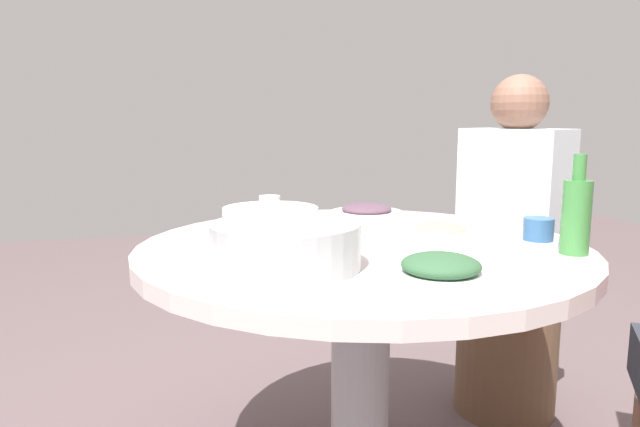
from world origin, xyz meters
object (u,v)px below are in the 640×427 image
object	(u,v)px
tea_cup_far	(270,206)
rice_bowl	(286,245)
soup_bowl	(271,220)
dish_noodles	(440,231)
diner_right	(514,205)
tea_cup_near	(538,229)
round_dining_table	(361,301)
dish_greens	(441,270)
green_bottle	(576,214)
stool_for_diner_right	(506,352)
dish_eggplant	(367,212)

from	to	relation	value
tea_cup_far	rice_bowl	bearing A→B (deg)	173.99
soup_bowl	tea_cup_far	xyz separation A→B (m)	(0.26, -0.04, 0.00)
dish_noodles	diner_right	xyz separation A→B (m)	(0.36, -0.45, 0.00)
dish_noodles	tea_cup_near	world-z (taller)	tea_cup_near
round_dining_table	dish_noodles	bearing A→B (deg)	-81.30
rice_bowl	soup_bowl	world-z (taller)	rice_bowl
dish_greens	tea_cup_near	size ratio (longest dim) A/B	3.07
round_dining_table	green_bottle	size ratio (longest dim) A/B	4.83
soup_bowl	dish_greens	size ratio (longest dim) A/B	1.23
green_bottle	diner_right	xyz separation A→B (m)	(0.62, -0.23, -0.08)
soup_bowl	diner_right	world-z (taller)	diner_right
round_dining_table	rice_bowl	bearing A→B (deg)	129.49
dish_noodles	stool_for_diner_right	xyz separation A→B (m)	(0.36, -0.45, -0.53)
rice_bowl	green_bottle	xyz separation A→B (m)	(-0.03, -0.68, 0.04)
rice_bowl	soup_bowl	distance (m)	0.41
dish_eggplant	dish_noodles	distance (m)	0.34
dish_noodles	tea_cup_far	distance (m)	0.59
soup_bowl	diner_right	size ratio (longest dim) A/B	0.38
diner_right	dish_noodles	bearing A→B (deg)	129.00
round_dining_table	tea_cup_near	distance (m)	0.50
dish_greens	stool_for_diner_right	size ratio (longest dim) A/B	0.54
dish_eggplant	dish_greens	size ratio (longest dim) A/B	0.98
tea_cup_far	dish_noodles	bearing A→B (deg)	-138.48
round_dining_table	green_bottle	xyz separation A→B (m)	(-0.22, -0.45, 0.25)
tea_cup_near	dish_greens	bearing A→B (deg)	125.34
tea_cup_near	stool_for_diner_right	world-z (taller)	tea_cup_near
stool_for_diner_right	dish_noodles	bearing A→B (deg)	129.00
tea_cup_near	tea_cup_far	bearing A→B (deg)	48.84
tea_cup_far	diner_right	size ratio (longest dim) A/B	0.09
dish_eggplant	dish_noodles	world-z (taller)	dish_eggplant
dish_greens	green_bottle	bearing A→B (deg)	-71.23
green_bottle	tea_cup_far	bearing A→B (deg)	41.07
dish_eggplant	round_dining_table	bearing A→B (deg)	159.92
soup_bowl	dish_noodles	world-z (taller)	soup_bowl
round_dining_table	soup_bowl	size ratio (longest dim) A/B	3.91
tea_cup_near	dish_noodles	bearing A→B (deg)	66.35
dish_eggplant	dish_greens	world-z (taller)	dish_greens
round_dining_table	diner_right	size ratio (longest dim) A/B	1.48
soup_bowl	green_bottle	xyz separation A→B (m)	(-0.44, -0.65, 0.06)
dish_eggplant	stool_for_diner_right	world-z (taller)	dish_eggplant
dish_greens	tea_cup_near	distance (m)	0.51
soup_bowl	green_bottle	world-z (taller)	green_bottle
diner_right	soup_bowl	bearing A→B (deg)	101.39
rice_bowl	dish_noodles	bearing A→B (deg)	-64.03
green_bottle	diner_right	bearing A→B (deg)	-20.27
round_dining_table	tea_cup_far	distance (m)	0.54
dish_noodles	rice_bowl	bearing A→B (deg)	115.97
dish_noodles	tea_cup_far	world-z (taller)	tea_cup_far
tea_cup_near	diner_right	bearing A→B (deg)	-25.21
dish_greens	diner_right	world-z (taller)	diner_right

